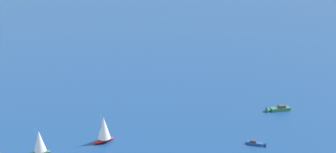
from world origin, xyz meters
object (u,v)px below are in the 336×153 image
(sailboat_inshore, at_px, (104,129))
(motorboat_outer_ring_c, at_px, (277,109))
(sailboat_outer_ring_a, at_px, (39,142))
(motorboat_near_centre, at_px, (257,143))

(sailboat_inshore, xyz_separation_m, motorboat_outer_ring_c, (-25.29, 69.36, -4.11))
(sailboat_inshore, relative_size, sailboat_outer_ring_a, 1.10)
(sailboat_inshore, bearing_deg, sailboat_outer_ring_a, -68.30)
(motorboat_near_centre, relative_size, sailboat_inshore, 0.67)
(sailboat_inshore, bearing_deg, motorboat_outer_ring_c, 110.03)
(sailboat_inshore, distance_m, motorboat_outer_ring_c, 73.94)
(motorboat_near_centre, relative_size, sailboat_outer_ring_a, 0.74)
(motorboat_near_centre, bearing_deg, sailboat_inshore, -95.23)
(motorboat_near_centre, distance_m, sailboat_outer_ring_a, 75.70)
(sailboat_inshore, height_order, sailboat_outer_ring_a, sailboat_inshore)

